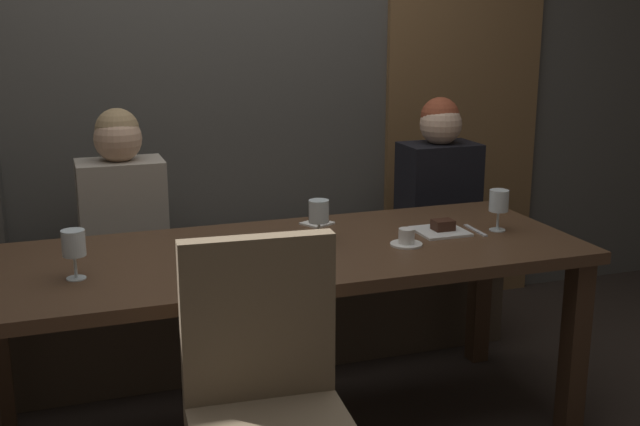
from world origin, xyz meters
name	(u,v)px	position (x,y,z in m)	size (l,w,h in m)	color
back_wall_tiled	(211,29)	(0.00, 1.22, 1.50)	(6.00, 0.12, 3.00)	#4C4944
arched_door	(465,53)	(1.35, 1.15, 1.36)	(0.90, 0.05, 2.55)	brown
dining_table	(286,272)	(0.00, 0.00, 0.65)	(2.20, 0.84, 0.74)	#412B1C
banquette_bench	(243,313)	(0.00, 0.70, 0.23)	(2.50, 0.44, 0.45)	#4A3C2E
chair_near_side	(267,393)	(-0.27, -0.72, 0.56)	(0.47, 0.47, 0.98)	#4C3321
diner_redhead	(122,201)	(-0.51, 0.72, 0.80)	(0.36, 0.24, 0.74)	#9E9384
diner_bearded	(439,179)	(0.98, 0.69, 0.80)	(0.36, 0.24, 0.74)	black
wine_glass_end_right	(74,244)	(-0.74, -0.09, 0.86)	(0.08, 0.08, 0.16)	silver
wine_glass_center_back	(499,203)	(0.87, -0.03, 0.85)	(0.08, 0.08, 0.16)	silver
wine_glass_far_right	(319,214)	(0.14, 0.04, 0.85)	(0.08, 0.08, 0.16)	silver
espresso_cup	(406,239)	(0.44, -0.10, 0.77)	(0.12, 0.12, 0.06)	white
dessert_plate	(441,229)	(0.64, 0.02, 0.75)	(0.19, 0.19, 0.05)	white
fork_on_table	(475,230)	(0.78, -0.01, 0.74)	(0.02, 0.17, 0.01)	silver
folded_napkin	(317,223)	(0.22, 0.29, 0.74)	(0.11, 0.10, 0.01)	silver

